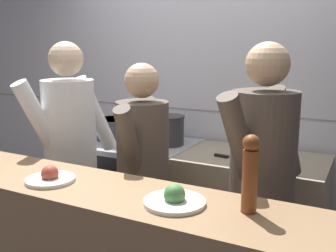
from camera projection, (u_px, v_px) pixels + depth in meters
The scene contains 13 objects.
wall_back_tiled at pixel (208, 92), 3.28m from camera, with size 8.00×0.06×2.60m.
oven_range at pixel (136, 194), 3.32m from camera, with size 0.94×0.71×0.91m.
prep_counter at pixel (251, 217), 2.87m from camera, with size 1.01×0.65×0.91m.
stock_pot at pixel (115, 128), 3.30m from camera, with size 0.32×0.32×0.18m.
sauce_pot at pixel (168, 129), 3.13m from camera, with size 0.27×0.27×0.24m.
mixing_bowl_steel at pixel (272, 154), 2.71m from camera, with size 0.29×0.29×0.08m.
chefs_knife at pixel (235, 159), 2.72m from camera, with size 0.39×0.08×0.02m.
plated_dish_appetiser at pixel (50, 177), 1.92m from camera, with size 0.24×0.24×0.08m.
plated_dish_dessert at pixel (175, 199), 1.64m from camera, with size 0.26×0.26×0.09m.
pepper_mill at pixel (250, 172), 1.54m from camera, with size 0.07×0.07×0.32m.
chef_head_cook at pixel (71, 155), 2.68m from camera, with size 0.45×0.74×1.71m.
chef_sous at pixel (143, 177), 2.45m from camera, with size 0.37×0.70×1.59m.
chef_line at pixel (262, 185), 2.11m from camera, with size 0.44×0.74×1.71m.
Camera 1 is at (1.22, -1.70, 1.69)m, focal length 42.00 mm.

